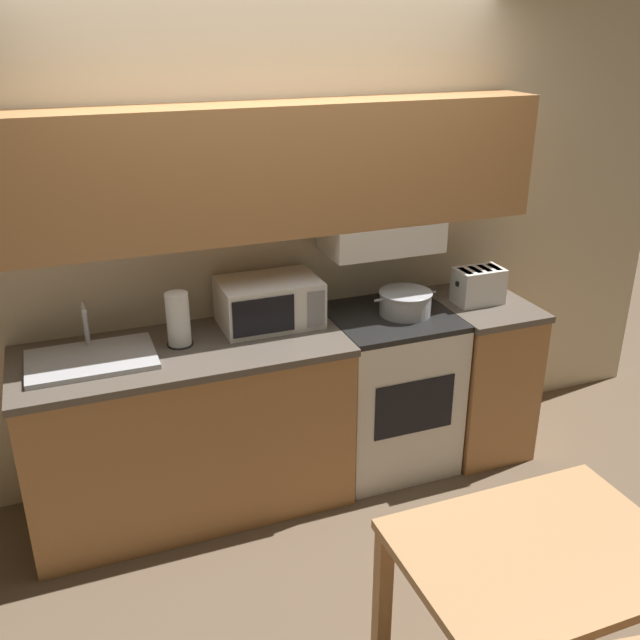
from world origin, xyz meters
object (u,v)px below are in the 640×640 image
object	(u,v)px
cooking_pot	(405,302)
microwave	(269,302)
dining_table	(537,577)
stove_range	(388,389)
toaster	(478,286)
paper_towel_roll	(178,319)
sink_basin	(91,359)

from	to	relation	value
cooking_pot	microwave	size ratio (longest dim) A/B	0.72
cooking_pot	dining_table	distance (m)	1.71
stove_range	toaster	xyz separation A→B (m)	(0.53, -0.02, 0.56)
microwave	toaster	size ratio (longest dim) A/B	1.85
stove_range	cooking_pot	distance (m)	0.53
toaster	dining_table	distance (m)	1.86
microwave	paper_towel_roll	bearing A→B (deg)	-169.78
stove_range	microwave	xyz separation A→B (m)	(-0.64, 0.11, 0.58)
cooking_pot	dining_table	xyz separation A→B (m)	(-0.33, -1.64, -0.36)
toaster	microwave	bearing A→B (deg)	173.59
sink_basin	dining_table	size ratio (longest dim) A/B	0.62
stove_range	paper_towel_roll	bearing A→B (deg)	178.63
microwave	dining_table	bearing A→B (deg)	-77.61
microwave	sink_basin	size ratio (longest dim) A/B	0.88
stove_range	sink_basin	world-z (taller)	sink_basin
stove_range	dining_table	size ratio (longest dim) A/B	0.97
toaster	sink_basin	distance (m)	2.08
stove_range	microwave	bearing A→B (deg)	169.94
stove_range	toaster	world-z (taller)	toaster
cooking_pot	microwave	bearing A→B (deg)	169.41
microwave	paper_towel_roll	xyz separation A→B (m)	(-0.48, -0.09, 0.01)
toaster	dining_table	xyz separation A→B (m)	(-0.78, -1.64, -0.39)
sink_basin	paper_towel_roll	xyz separation A→B (m)	(0.42, 0.04, 0.12)
microwave	toaster	xyz separation A→B (m)	(1.17, -0.13, -0.02)
stove_range	cooking_pot	size ratio (longest dim) A/B	2.49
toaster	dining_table	bearing A→B (deg)	-115.45
cooking_pot	sink_basin	bearing A→B (deg)	179.72
paper_towel_roll	dining_table	distance (m)	1.95
microwave	paper_towel_roll	size ratio (longest dim) A/B	1.90
cooking_pot	toaster	distance (m)	0.45
paper_towel_roll	dining_table	bearing A→B (deg)	-62.61
sink_basin	paper_towel_roll	bearing A→B (deg)	5.30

